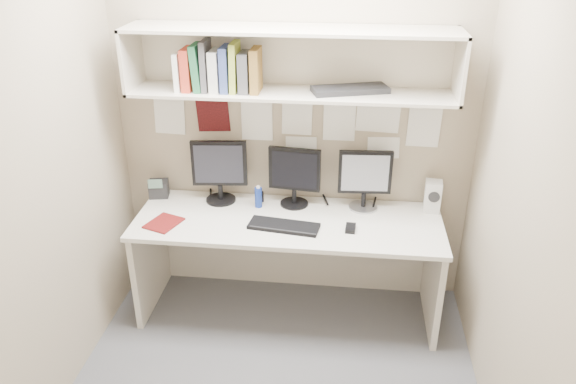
# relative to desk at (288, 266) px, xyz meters

# --- Properties ---
(floor) EXTENTS (2.40, 2.00, 0.01)m
(floor) POSITION_rel_desk_xyz_m (0.00, -0.65, -0.37)
(floor) COLOR #4D4E53
(floor) RESTS_ON ground
(wall_back) EXTENTS (2.40, 0.02, 2.60)m
(wall_back) POSITION_rel_desk_xyz_m (0.00, 0.35, 0.93)
(wall_back) COLOR gray
(wall_back) RESTS_ON ground
(wall_front) EXTENTS (2.40, 0.02, 2.60)m
(wall_front) POSITION_rel_desk_xyz_m (0.00, -1.65, 0.93)
(wall_front) COLOR gray
(wall_front) RESTS_ON ground
(wall_left) EXTENTS (0.02, 2.00, 2.60)m
(wall_left) POSITION_rel_desk_xyz_m (-1.20, -0.65, 0.93)
(wall_left) COLOR gray
(wall_left) RESTS_ON ground
(wall_right) EXTENTS (0.02, 2.00, 2.60)m
(wall_right) POSITION_rel_desk_xyz_m (1.20, -0.65, 0.93)
(wall_right) COLOR gray
(wall_right) RESTS_ON ground
(desk) EXTENTS (2.00, 0.70, 0.73)m
(desk) POSITION_rel_desk_xyz_m (0.00, 0.00, 0.00)
(desk) COLOR silver
(desk) RESTS_ON floor
(overhead_hutch) EXTENTS (2.00, 0.38, 0.40)m
(overhead_hutch) POSITION_rel_desk_xyz_m (0.00, 0.21, 1.35)
(overhead_hutch) COLOR beige
(overhead_hutch) RESTS_ON wall_back
(pinned_papers) EXTENTS (1.92, 0.01, 0.48)m
(pinned_papers) POSITION_rel_desk_xyz_m (0.00, 0.34, 0.88)
(pinned_papers) COLOR white
(pinned_papers) RESTS_ON wall_back
(monitor_left) EXTENTS (0.38, 0.21, 0.44)m
(monitor_left) POSITION_rel_desk_xyz_m (-0.49, 0.22, 0.60)
(monitor_left) COLOR black
(monitor_left) RESTS_ON desk
(monitor_center) EXTENTS (0.35, 0.19, 0.41)m
(monitor_center) POSITION_rel_desk_xyz_m (0.02, 0.22, 0.59)
(monitor_center) COLOR black
(monitor_center) RESTS_ON desk
(monitor_right) EXTENTS (0.35, 0.19, 0.41)m
(monitor_right) POSITION_rel_desk_xyz_m (0.49, 0.22, 0.59)
(monitor_right) COLOR #A5A5AA
(monitor_right) RESTS_ON desk
(keyboard) EXTENTS (0.46, 0.22, 0.02)m
(keyboard) POSITION_rel_desk_xyz_m (-0.01, -0.12, 0.37)
(keyboard) COLOR black
(keyboard) RESTS_ON desk
(mouse) EXTENTS (0.07, 0.10, 0.03)m
(mouse) POSITION_rel_desk_xyz_m (0.41, -0.10, 0.38)
(mouse) COLOR black
(mouse) RESTS_ON desk
(speaker) EXTENTS (0.12, 0.12, 0.21)m
(speaker) POSITION_rel_desk_xyz_m (0.94, 0.22, 0.47)
(speaker) COLOR silver
(speaker) RESTS_ON desk
(blue_bottle) EXTENTS (0.05, 0.05, 0.15)m
(blue_bottle) POSITION_rel_desk_xyz_m (-0.22, 0.15, 0.44)
(blue_bottle) COLOR navy
(blue_bottle) RESTS_ON desk
(maroon_notebook) EXTENTS (0.24, 0.27, 0.01)m
(maroon_notebook) POSITION_rel_desk_xyz_m (-0.79, -0.16, 0.37)
(maroon_notebook) COLOR #5D100F
(maroon_notebook) RESTS_ON desk
(desk_phone) EXTENTS (0.15, 0.14, 0.16)m
(desk_phone) POSITION_rel_desk_xyz_m (-0.94, 0.23, 0.42)
(desk_phone) COLOR black
(desk_phone) RESTS_ON desk
(book_stack) EXTENTS (0.51, 0.19, 0.31)m
(book_stack) POSITION_rel_desk_xyz_m (-0.44, 0.12, 1.31)
(book_stack) COLOR white
(book_stack) RESTS_ON overhead_hutch
(hutch_tray) EXTENTS (0.49, 0.31, 0.03)m
(hutch_tray) POSITION_rel_desk_xyz_m (0.36, 0.18, 1.19)
(hutch_tray) COLOR black
(hutch_tray) RESTS_ON overhead_hutch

